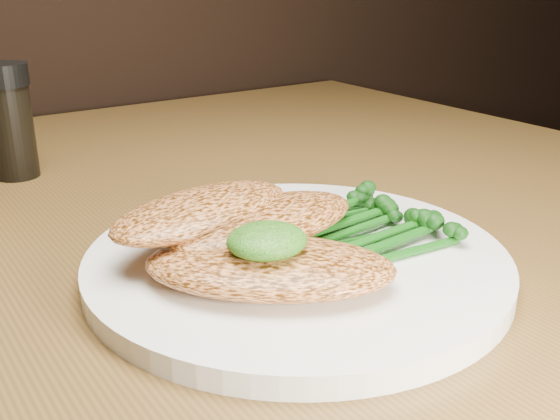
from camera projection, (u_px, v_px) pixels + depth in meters
plate at (297, 261)px, 0.44m from camera, size 0.29×0.29×0.01m
chicken_front at (270, 266)px, 0.39m from camera, size 0.17×0.16×0.02m
chicken_mid at (263, 221)px, 0.43m from camera, size 0.15×0.08×0.02m
chicken_back at (203, 211)px, 0.43m from camera, size 0.15×0.10×0.02m
pesto_front at (267, 240)px, 0.38m from camera, size 0.06×0.05×0.02m
broccolini_bundle at (347, 224)px, 0.45m from camera, size 0.16×0.13×0.02m
pepper_grinder at (10, 122)px, 0.62m from camera, size 0.05×0.05×0.11m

